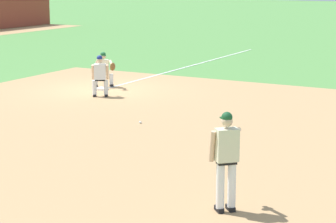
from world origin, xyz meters
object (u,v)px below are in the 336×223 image
at_px(baseball, 140,122).
at_px(pitcher, 227,155).
at_px(first_baseman, 104,68).
at_px(baserunner, 100,74).
at_px(first_base_bag, 102,89).

bearing_deg(baseball, pitcher, -136.47).
bearing_deg(first_baseman, baseball, -136.42).
distance_m(baseball, first_baseman, 6.40).
bearing_deg(pitcher, baserunner, 45.79).
height_order(baseball, pitcher, pitcher).
relative_size(first_base_bag, baseball, 5.14).
xyz_separation_m(baseball, baserunner, (2.90, 3.39, 0.76)).
height_order(first_base_bag, baseball, first_base_bag).
distance_m(pitcher, first_baseman, 13.66).
bearing_deg(baseball, first_baseman, 43.58).
bearing_deg(first_baseman, pitcher, -136.45).
bearing_deg(baserunner, first_base_bag, 32.09).
bearing_deg(baseball, first_base_bag, 45.56).
bearing_deg(first_baseman, baserunner, -149.89).
height_order(baseball, baserunner, baserunner).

